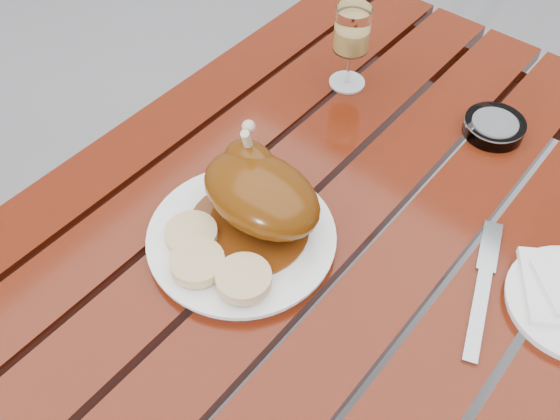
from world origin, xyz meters
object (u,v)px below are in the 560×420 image
at_px(dinner_plate, 242,238).
at_px(wine_glass, 350,48).
at_px(ashtray, 494,127).
at_px(table, 316,351).

xyz_separation_m(dinner_plate, wine_glass, (-0.09, 0.38, 0.07)).
height_order(dinner_plate, ashtray, ashtray).
bearing_deg(wine_glass, table, -58.98).
relative_size(table, dinner_plate, 4.54).
xyz_separation_m(table, wine_glass, (-0.17, 0.28, 0.45)).
height_order(table, wine_glass, wine_glass).
bearing_deg(dinner_plate, ashtray, 68.79).
bearing_deg(ashtray, table, -104.62).
distance_m(table, dinner_plate, 0.40).
height_order(table, ashtray, ashtray).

